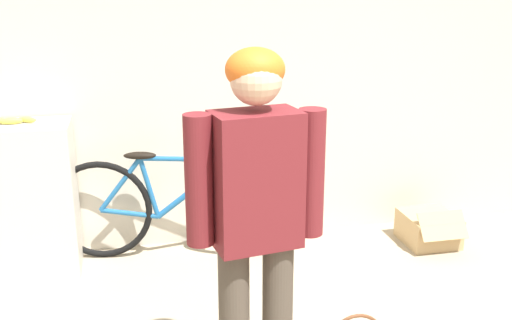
{
  "coord_description": "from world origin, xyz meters",
  "views": [
    {
      "loc": [
        -0.84,
        -1.5,
        1.87
      ],
      "look_at": [
        -0.33,
        0.81,
        1.16
      ],
      "focal_mm": 42.0,
      "sensor_mm": 36.0,
      "label": 1
    }
  ],
  "objects": [
    {
      "name": "cardboard_box",
      "position": [
        1.29,
        2.23,
        0.11
      ],
      "size": [
        0.37,
        0.45,
        0.3
      ],
      "color": "tan",
      "rests_on": "ground_plane"
    },
    {
      "name": "side_shelf",
      "position": [
        -1.59,
        2.4,
        0.5
      ],
      "size": [
        0.77,
        0.41,
        1.01
      ],
      "color": "beige",
      "rests_on": "ground_plane"
    },
    {
      "name": "banana",
      "position": [
        -1.56,
        2.42,
        1.03
      ],
      "size": [
        0.32,
        0.09,
        0.04
      ],
      "color": "#EAD64C",
      "rests_on": "side_shelf"
    },
    {
      "name": "wall_back",
      "position": [
        0.0,
        2.66,
        1.3
      ],
      "size": [
        8.0,
        0.07,
        2.6
      ],
      "color": "beige",
      "rests_on": "ground_plane"
    },
    {
      "name": "bicycle",
      "position": [
        -0.55,
        2.4,
        0.38
      ],
      "size": [
        1.71,
        0.48,
        0.78
      ],
      "rotation": [
        0.0,
        0.0,
        -0.18
      ],
      "color": "black",
      "rests_on": "ground_plane"
    },
    {
      "name": "person",
      "position": [
        -0.33,
        0.82,
        0.97
      ],
      "size": [
        0.6,
        0.27,
        1.62
      ],
      "rotation": [
        0.0,
        0.0,
        0.15
      ],
      "color": "#4C4238",
      "rests_on": "ground_plane"
    }
  ]
}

